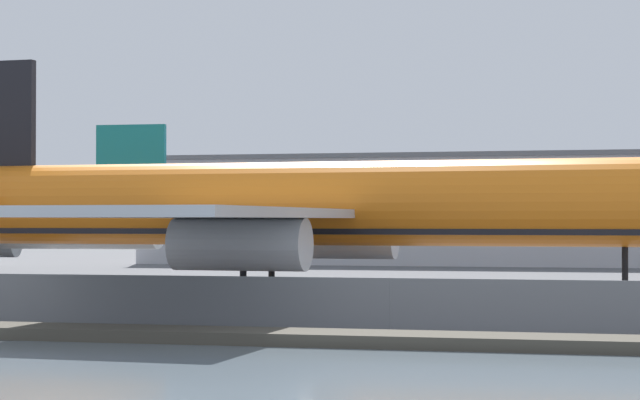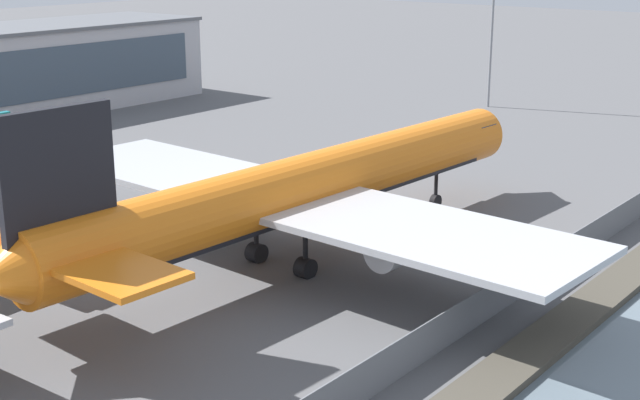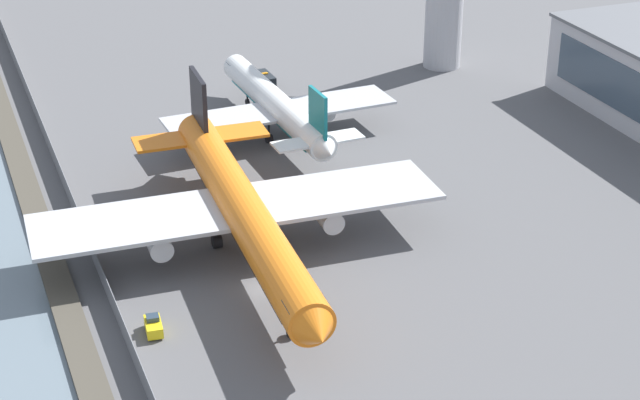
# 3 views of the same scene
# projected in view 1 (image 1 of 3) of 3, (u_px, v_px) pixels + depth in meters

# --- Properties ---
(ground_plane) EXTENTS (500.00, 500.00, 0.00)m
(ground_plane) POSITION_uv_depth(u_px,v_px,m) (443.00, 309.00, 68.11)
(ground_plane) COLOR #565659
(shoreline_seawall) EXTENTS (320.00, 3.00, 0.50)m
(shoreline_seawall) POSITION_uv_depth(u_px,v_px,m) (369.00, 339.00, 48.19)
(shoreline_seawall) COLOR #474238
(shoreline_seawall) RESTS_ON ground
(perimeter_fence) EXTENTS (280.00, 0.10, 2.40)m
(perimeter_fence) POSITION_uv_depth(u_px,v_px,m) (390.00, 306.00, 52.58)
(perimeter_fence) COLOR slate
(perimeter_fence) RESTS_ON ground
(cargo_jet_orange) EXTENTS (54.34, 47.02, 14.63)m
(cargo_jet_orange) POSITION_uv_depth(u_px,v_px,m) (300.00, 207.00, 70.41)
(cargo_jet_orange) COLOR orange
(cargo_jet_orange) RESTS_ON ground
(baggage_tug) EXTENTS (3.35, 1.93, 1.80)m
(baggage_tug) POSITION_uv_depth(u_px,v_px,m) (494.00, 312.00, 54.53)
(baggage_tug) COLOR yellow
(baggage_tug) RESTS_ON ground
(terminal_building) EXTENTS (84.55, 17.30, 12.00)m
(terminal_building) POSITION_uv_depth(u_px,v_px,m) (524.00, 210.00, 136.43)
(terminal_building) COLOR #B2B2B7
(terminal_building) RESTS_ON ground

